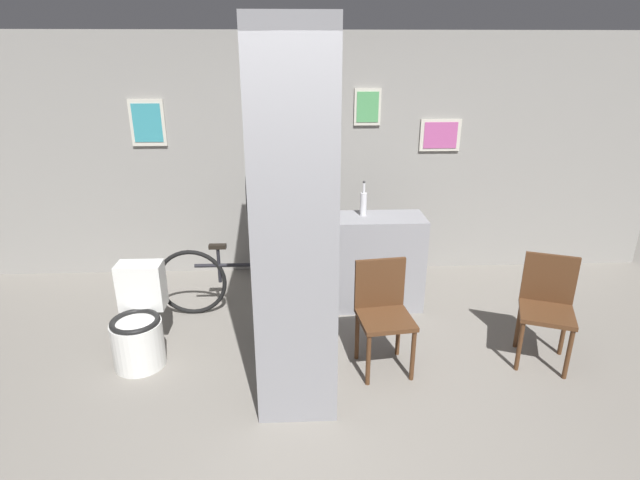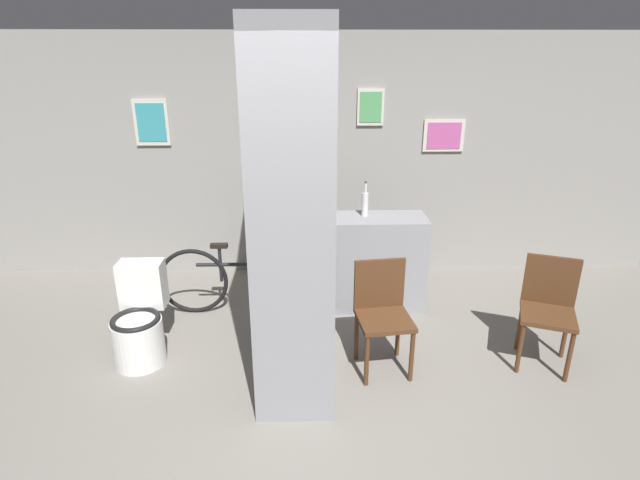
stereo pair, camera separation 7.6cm
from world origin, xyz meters
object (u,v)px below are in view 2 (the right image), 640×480
Objects in this scene: chair_near_pillar at (382,310)px; chair_by_doorway at (548,306)px; bicycle at (250,279)px; bottle_tall at (365,203)px; toilet at (140,323)px.

chair_near_pillar is 1.00× the size of chair_by_doorway.
bicycle is at bearing 134.05° from chair_near_pillar.
bottle_tall is at bearing 8.41° from bicycle.
chair_near_pillar reaches higher than bicycle.
bicycle is (-2.47, 0.88, -0.15)m from chair_by_doorway.
bottle_tall is (-0.03, 1.07, 0.56)m from chair_near_pillar.
bottle_tall reaches higher than bicycle.
bicycle is 1.32m from bottle_tall.
chair_by_doorway is (3.29, -0.12, 0.17)m from toilet.
chair_near_pillar is 1.33m from chair_by_doorway.
toilet is at bearing -137.42° from bicycle.
chair_near_pillar is at bearing -88.18° from bottle_tall.
chair_by_doorway is at bearing -5.91° from chair_near_pillar.
toilet is at bearing -154.47° from bottle_tall.
toilet reaches higher than bicycle.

